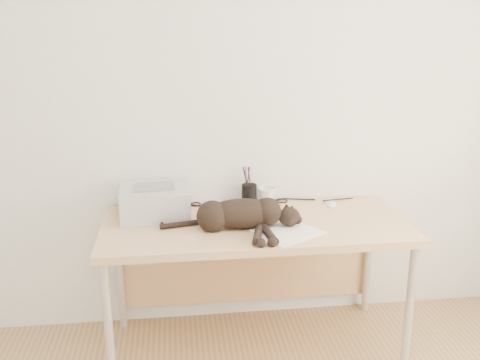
{
  "coord_description": "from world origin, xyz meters",
  "views": [
    {
      "loc": [
        -0.41,
        -1.2,
        1.75
      ],
      "look_at": [
        -0.09,
        1.34,
        0.99
      ],
      "focal_mm": 40.0,
      "sensor_mm": 36.0,
      "label": 1
    }
  ],
  "objects": [
    {
      "name": "wall_back",
      "position": [
        0.0,
        1.75,
        1.3
      ],
      "size": [
        3.5,
        0.0,
        3.5
      ],
      "primitive_type": "plane",
      "rotation": [
        1.57,
        0.0,
        0.0
      ],
      "color": "white",
      "rests_on": "floor"
    },
    {
      "name": "desk",
      "position": [
        0.0,
        1.48,
        0.61
      ],
      "size": [
        1.6,
        0.7,
        0.74
      ],
      "color": "tan",
      "rests_on": "floor"
    },
    {
      "name": "printer",
      "position": [
        -0.52,
        1.55,
        0.82
      ],
      "size": [
        0.38,
        0.33,
        0.17
      ],
      "color": "#AEADB2",
      "rests_on": "desk"
    },
    {
      "name": "papers",
      "position": [
        0.14,
        1.22,
        0.74
      ],
      "size": [
        0.38,
        0.33,
        0.01
      ],
      "color": "white",
      "rests_on": "desk"
    },
    {
      "name": "cat",
      "position": [
        -0.1,
        1.31,
        0.81
      ],
      "size": [
        0.72,
        0.33,
        0.16
      ],
      "rotation": [
        0.0,
        0.0,
        -0.03
      ],
      "color": "black",
      "rests_on": "desk"
    },
    {
      "name": "mug",
      "position": [
        0.11,
        1.67,
        0.79
      ],
      "size": [
        0.15,
        0.15,
        0.1
      ],
      "primitive_type": "imported",
      "rotation": [
        0.0,
        0.0,
        0.81
      ],
      "color": "white",
      "rests_on": "desk"
    },
    {
      "name": "pen_cup",
      "position": [
        0.01,
        1.68,
        0.8
      ],
      "size": [
        0.09,
        0.09,
        0.22
      ],
      "color": "black",
      "rests_on": "desk"
    },
    {
      "name": "remote_grey",
      "position": [
        -0.16,
        1.53,
        0.75
      ],
      "size": [
        0.12,
        0.18,
        0.02
      ],
      "primitive_type": "cube",
      "rotation": [
        0.0,
        0.0,
        0.43
      ],
      "color": "slate",
      "rests_on": "desk"
    },
    {
      "name": "remote_black",
      "position": [
        0.04,
        1.4,
        0.75
      ],
      "size": [
        0.12,
        0.2,
        0.02
      ],
      "primitive_type": "cube",
      "rotation": [
        0.0,
        0.0,
        -0.37
      ],
      "color": "black",
      "rests_on": "desk"
    },
    {
      "name": "mouse",
      "position": [
        0.47,
        1.6,
        0.76
      ],
      "size": [
        0.09,
        0.12,
        0.03
      ],
      "primitive_type": "ellipsoid",
      "rotation": [
        0.0,
        0.0,
        -0.4
      ],
      "color": "silver",
      "rests_on": "desk"
    },
    {
      "name": "cable_tangle",
      "position": [
        0.0,
        1.7,
        0.75
      ],
      "size": [
        1.36,
        0.08,
        0.01
      ],
      "primitive_type": null,
      "color": "black",
      "rests_on": "desk"
    }
  ]
}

